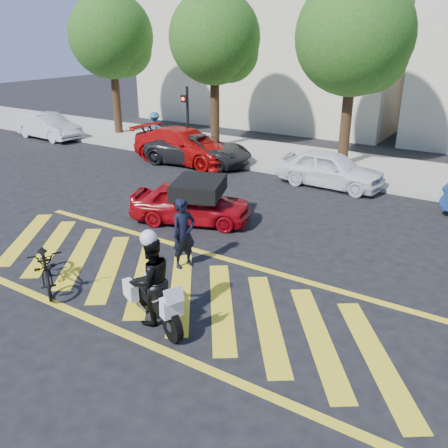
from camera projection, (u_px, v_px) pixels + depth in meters
The scene contains 18 objects.
ground at pixel (163, 285), 10.93m from camera, with size 90.00×90.00×0.00m, color black.
sidewalk at pixel (342, 166), 20.27m from camera, with size 60.00×5.00×0.15m, color #9E998E.
crosswalk at pixel (162, 284), 10.94m from camera, with size 12.33×4.00×0.01m.
building_left at pixel (274, 39), 29.43m from camera, with size 16.00×8.00×10.00m, color beige.
tree_far_left at pixel (114, 39), 24.85m from camera, with size 4.40×4.40×7.41m.
tree_left at pixel (218, 41), 21.64m from camera, with size 4.20×4.20×7.26m.
tree_center at pixel (358, 40), 18.36m from camera, with size 4.60×4.60×7.56m.
signal_pole at pixel (187, 116), 21.04m from camera, with size 0.28×0.43×3.20m.
officer_bike at pixel (184, 234), 11.46m from camera, with size 0.64×0.42×1.76m, color black.
bicycle at pixel (46, 266), 10.66m from camera, with size 0.70×2.01×1.06m, color black.
police_motorcycle at pixel (154, 299), 9.36m from camera, with size 1.99×1.15×0.93m.
officer_moto at pixel (151, 281), 9.21m from camera, with size 0.89×0.70×1.84m, color black.
red_convertible at pixel (191, 203), 14.30m from camera, with size 1.46×3.63×1.24m, color #9A070F.
parked_far_left at pixel (48, 126), 25.54m from camera, with size 1.43×4.09×1.35m, color #B4B7BD.
parked_left at pixel (185, 146), 20.89m from camera, with size 2.07×5.10×1.48m, color #AA0A0A.
parked_mid_left at pixel (199, 150), 20.60m from camera, with size 2.15×4.67×1.30m, color black.
parked_mid_right at pixel (330, 169), 17.61m from camera, with size 1.59×3.95×1.35m, color white.
pedestrian_left at pixel (155, 129), 23.38m from camera, with size 1.05×0.61×1.63m, color #2F5D82.
Camera 1 is at (6.34, -7.34, 5.41)m, focal length 38.00 mm.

